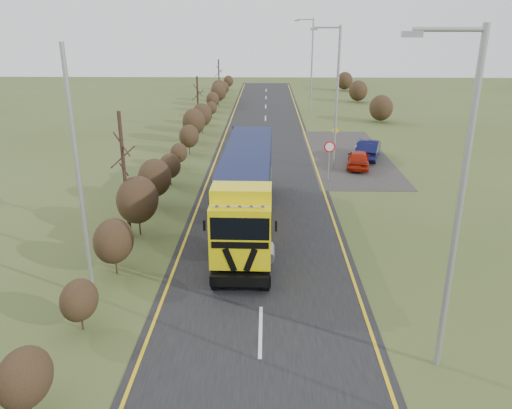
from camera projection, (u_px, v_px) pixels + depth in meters
The scene contains 14 objects.
ground at pixel (262, 275), 20.52m from camera, with size 160.00×160.00×0.00m, color #3E4D21.
road at pixel (264, 196), 29.91m from camera, with size 8.00×120.00×0.02m, color black.
layby at pixel (347, 155), 39.17m from camera, with size 6.00×18.00×0.02m, color #282624.
lane_markings at pixel (264, 197), 29.62m from camera, with size 7.52×116.00×0.01m.
hedgerow at pixel (155, 180), 27.51m from camera, with size 2.24×102.04×6.05m.
lorry at pixel (247, 185), 24.67m from camera, with size 2.73×14.04×3.90m.
car_red_hatchback at pixel (358, 159), 35.55m from camera, with size 1.55×3.84×1.31m, color #9F1907.
car_blue_sedan at pixel (368, 149), 37.95m from camera, with size 1.56×4.48×1.48m, color black.
streetlight_near at pixel (456, 196), 13.32m from camera, with size 2.07×0.20×9.78m.
streetlight_mid at pixel (335, 93), 33.71m from camera, with size 2.05×0.19×9.66m.
streetlight_far at pixel (311, 61), 56.07m from camera, with size 2.18×0.21×10.31m.
left_pole at pixel (79, 181), 17.30m from camera, with size 0.16×0.16×9.21m, color gray.
speed_sign at pixel (329, 153), 32.14m from camera, with size 0.73×0.10×2.66m.
warning_board at pixel (335, 135), 41.23m from camera, with size 0.68×0.11×1.77m.
Camera 1 is at (0.16, -18.29, 9.76)m, focal length 35.00 mm.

